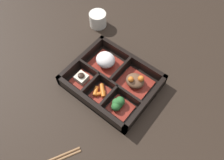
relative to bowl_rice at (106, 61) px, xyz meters
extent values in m
plane|color=black|center=(0.06, -0.04, -0.03)|extent=(3.00, 3.00, 0.00)
cube|color=black|center=(0.06, -0.04, -0.03)|extent=(0.28, 0.23, 0.01)
cube|color=black|center=(0.06, -0.15, -0.01)|extent=(0.28, 0.01, 0.05)
cube|color=black|center=(0.06, 0.07, -0.01)|extent=(0.28, 0.01, 0.05)
cube|color=black|center=(-0.07, -0.04, -0.01)|extent=(0.01, 0.23, 0.05)
cube|color=black|center=(0.20, -0.04, -0.01)|extent=(0.01, 0.23, 0.05)
cube|color=black|center=(0.06, -0.06, -0.01)|extent=(0.25, 0.01, 0.05)
cube|color=black|center=(0.02, -0.10, -0.01)|extent=(0.01, 0.09, 0.05)
cube|color=black|center=(0.10, -0.10, -0.01)|extent=(0.01, 0.09, 0.05)
cube|color=black|center=(0.06, 0.00, -0.01)|extent=(0.01, 0.12, 0.05)
cube|color=maroon|center=(0.00, 0.00, -0.02)|extent=(0.11, 0.09, 0.01)
ellipsoid|color=silver|center=(0.00, 0.00, 0.01)|extent=(0.07, 0.06, 0.05)
cube|color=maroon|center=(0.13, 0.00, -0.02)|extent=(0.11, 0.09, 0.01)
ellipsoid|color=brown|center=(0.13, 0.00, 0.00)|extent=(0.06, 0.06, 0.03)
sphere|color=#D1661E|center=(0.12, -0.01, 0.01)|extent=(0.02, 0.02, 0.02)
sphere|color=#D1661E|center=(0.14, 0.01, 0.01)|extent=(0.02, 0.02, 0.02)
cube|color=maroon|center=(-0.02, -0.10, -0.02)|extent=(0.06, 0.07, 0.01)
cube|color=beige|center=(-0.02, -0.10, -0.01)|extent=(0.04, 0.04, 0.02)
ellipsoid|color=black|center=(-0.02, -0.10, 0.01)|extent=(0.02, 0.02, 0.01)
cube|color=maroon|center=(0.06, -0.10, -0.02)|extent=(0.06, 0.07, 0.01)
cylinder|color=#D1661E|center=(0.06, -0.10, -0.01)|extent=(0.03, 0.04, 0.01)
cylinder|color=#D1661E|center=(0.05, -0.11, -0.01)|extent=(0.03, 0.03, 0.01)
cylinder|color=#D1661E|center=(0.06, -0.09, -0.01)|extent=(0.04, 0.04, 0.01)
cube|color=maroon|center=(0.14, -0.10, -0.02)|extent=(0.07, 0.07, 0.01)
sphere|color=#265B28|center=(0.13, -0.10, 0.00)|extent=(0.03, 0.03, 0.03)
sphere|color=#265B28|center=(0.13, -0.11, -0.01)|extent=(0.03, 0.03, 0.03)
sphere|color=#265B28|center=(0.13, -0.09, 0.00)|extent=(0.03, 0.03, 0.03)
sphere|color=#265B28|center=(0.13, -0.11, 0.00)|extent=(0.03, 0.03, 0.03)
sphere|color=#265B28|center=(0.14, -0.10, -0.01)|extent=(0.02, 0.02, 0.02)
cylinder|color=beige|center=(-0.16, 0.14, -0.01)|extent=(0.07, 0.07, 0.06)
cylinder|color=#597A38|center=(-0.16, 0.14, 0.02)|extent=(0.05, 0.05, 0.01)
camera|label=1|loc=(0.30, -0.34, 0.61)|focal=35.00mm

